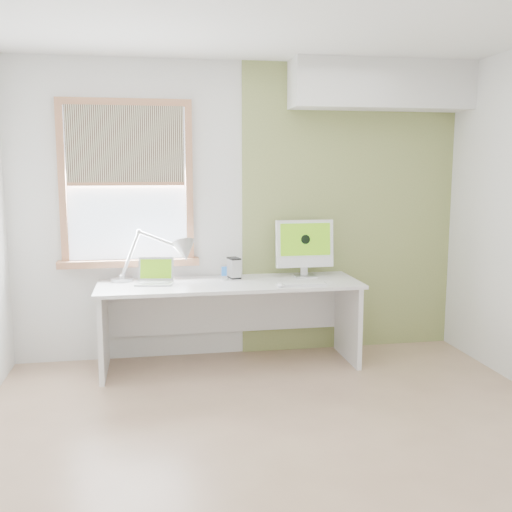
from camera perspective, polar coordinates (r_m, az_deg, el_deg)
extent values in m
cube|color=tan|center=(3.96, 2.81, -16.96)|extent=(4.00, 3.50, 0.02)
cube|color=white|center=(3.68, 3.14, 22.96)|extent=(4.00, 3.50, 0.02)
cube|color=white|center=(5.31, -1.36, 4.34)|extent=(4.00, 0.02, 2.60)
cube|color=white|center=(1.94, 14.89, -3.56)|extent=(4.00, 0.02, 2.60)
cube|color=#80904E|center=(5.53, 8.99, 4.41)|extent=(2.00, 0.02, 2.60)
cube|color=white|center=(5.48, 11.93, 15.83)|extent=(1.60, 0.40, 0.42)
cube|color=#AB6E4A|center=(5.24, -18.17, 6.59)|extent=(0.06, 0.06, 1.42)
cube|color=#AB6E4A|center=(5.21, -6.46, 6.96)|extent=(0.06, 0.06, 1.42)
cube|color=#AB6E4A|center=(5.22, -12.58, 14.28)|extent=(1.00, 0.06, 0.06)
cube|color=#AB6E4A|center=(5.24, -12.10, -0.64)|extent=(1.20, 0.14, 0.06)
cube|color=#D1E2F9|center=(5.22, -12.33, 6.82)|extent=(1.00, 0.01, 1.30)
cube|color=beige|center=(5.17, -12.46, 10.40)|extent=(0.98, 0.02, 0.65)
cube|color=#AB6E4A|center=(5.17, -12.34, 6.80)|extent=(0.98, 0.03, 0.03)
cube|color=silver|center=(4.99, -2.55, -2.72)|extent=(2.20, 0.70, 0.03)
cube|color=silver|center=(5.05, -14.49, -7.12)|extent=(0.04, 0.64, 0.70)
cube|color=silver|center=(5.32, 8.84, -6.16)|extent=(0.04, 0.64, 0.70)
cube|color=silver|center=(5.36, -2.99, -4.83)|extent=(2.08, 0.02, 0.48)
cylinder|color=silver|center=(5.17, -12.80, -2.23)|extent=(0.21, 0.21, 0.03)
sphere|color=silver|center=(5.16, -12.81, -2.01)|extent=(0.06, 0.06, 0.06)
cylinder|color=silver|center=(5.12, -12.02, 0.12)|extent=(0.19, 0.05, 0.40)
sphere|color=silver|center=(5.08, -11.21, 2.29)|extent=(0.05, 0.05, 0.05)
cylinder|color=silver|center=(5.04, -9.25, 1.56)|extent=(0.36, 0.13, 0.16)
sphere|color=silver|center=(5.01, -7.27, 0.82)|extent=(0.05, 0.05, 0.04)
cone|color=silver|center=(5.01, -6.88, 0.45)|extent=(0.26, 0.30, 0.24)
cube|color=silver|center=(4.98, -9.77, -2.60)|extent=(0.33, 0.26, 0.02)
cube|color=#B2B5B7|center=(4.98, -9.77, -2.50)|extent=(0.27, 0.17, 0.00)
cube|color=silver|center=(5.06, -9.61, -1.22)|extent=(0.30, 0.11, 0.19)
cube|color=#46790B|center=(5.06, -9.62, -1.23)|extent=(0.27, 0.09, 0.16)
cylinder|color=silver|center=(5.10, -3.09, -2.20)|extent=(0.08, 0.08, 0.02)
cube|color=silver|center=(5.09, -3.10, -1.47)|extent=(0.06, 0.01, 0.11)
cube|color=#194C99|center=(5.08, -3.09, -1.48)|extent=(0.05, 0.01, 0.08)
cube|color=silver|center=(5.17, -2.14, -1.15)|extent=(0.11, 0.15, 0.18)
cube|color=black|center=(5.16, -2.15, -0.23)|extent=(0.12, 0.15, 0.01)
cube|color=black|center=(5.19, -2.14, -2.05)|extent=(0.12, 0.15, 0.01)
cube|color=silver|center=(5.26, 4.72, -1.92)|extent=(0.19, 0.17, 0.01)
cube|color=silver|center=(5.28, 4.64, -0.93)|extent=(0.06, 0.02, 0.17)
cube|color=white|center=(5.24, 4.70, 1.19)|extent=(0.51, 0.09, 0.42)
cube|color=#46790B|center=(5.20, 4.79, 1.61)|extent=(0.45, 0.03, 0.28)
cylinder|color=black|center=(5.20, 4.80, 1.60)|extent=(0.08, 0.01, 0.08)
cube|color=white|center=(4.88, 4.45, -2.75)|extent=(0.42, 0.15, 0.02)
cube|color=white|center=(4.87, 4.45, -2.65)|extent=(0.39, 0.12, 0.00)
ellipsoid|color=white|center=(4.81, 2.45, -2.81)|extent=(0.06, 0.09, 0.03)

